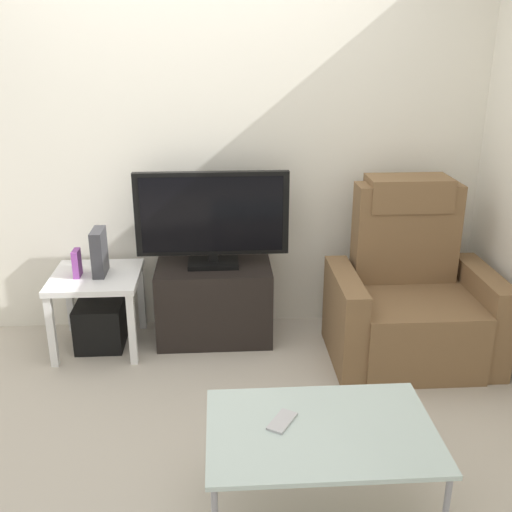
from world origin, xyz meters
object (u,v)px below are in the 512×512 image
television (212,217)px  recliner_armchair (410,298)px  side_table (97,286)px  subwoofer_box (100,325)px  coffee_table (321,434)px  cell_phone (282,421)px  book_upright (77,263)px  tv_stand (214,302)px  game_console (99,252)px

television → recliner_armchair: size_ratio=0.88×
side_table → subwoofer_box: 0.27m
side_table → coffee_table: 1.93m
television → cell_phone: television is taller
subwoofer_box → book_upright: 0.45m
subwoofer_box → book_upright: (-0.10, -0.02, 0.43)m
coffee_table → tv_stand: bearing=104.8°
side_table → coffee_table: side_table is taller
recliner_armchair → subwoofer_box: (-1.94, 0.20, -0.23)m
television → game_console: bearing=-173.4°
tv_stand → cell_phone: 1.60m
television → side_table: size_ratio=1.77×
cell_phone → television: bearing=131.6°
subwoofer_box → tv_stand: bearing=5.5°
coffee_table → cell_phone: cell_phone is taller
television → coffee_table: (0.43, -1.63, -0.42)m
book_upright → tv_stand: bearing=6.2°
side_table → book_upright: book_upright is taller
book_upright → game_console: game_console is taller
game_console → coffee_table: size_ratio=0.32×
television → game_console: (-0.70, -0.08, -0.19)m
book_upright → game_console: size_ratio=0.59×
television → cell_phone: 1.65m
cell_phone → side_table: bearing=155.6°
television → side_table: 0.84m
recliner_armchair → subwoofer_box: bearing=163.6°
subwoofer_box → coffee_table: coffee_table is taller
side_table → cell_phone: bearing=-56.0°
television → book_upright: television is taller
game_console → cell_phone: bearing=-57.1°
recliner_armchair → side_table: 1.95m
subwoofer_box → television: bearing=7.0°
tv_stand → book_upright: book_upright is taller
tv_stand → subwoofer_box: bearing=-174.5°
recliner_armchair → tv_stand: bearing=156.8°
recliner_armchair → book_upright: 2.05m
game_console → television: bearing=6.6°
recliner_armchair → book_upright: size_ratio=6.38×
television → coffee_table: bearing=-75.3°
side_table → subwoofer_box: size_ratio=1.84×
recliner_armchair → cell_phone: 1.59m
television → coffee_table: television is taller
recliner_armchair → side_table: (-1.94, 0.20, 0.04)m
television → subwoofer_box: size_ratio=3.25×
book_upright → cell_phone: bearing=-53.1°
coffee_table → recliner_armchair: bearing=59.9°
recliner_armchair → book_upright: (-2.04, 0.18, 0.21)m
recliner_armchair → game_console: size_ratio=3.77×
television → book_upright: size_ratio=5.64×
side_table → game_console: 0.23m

